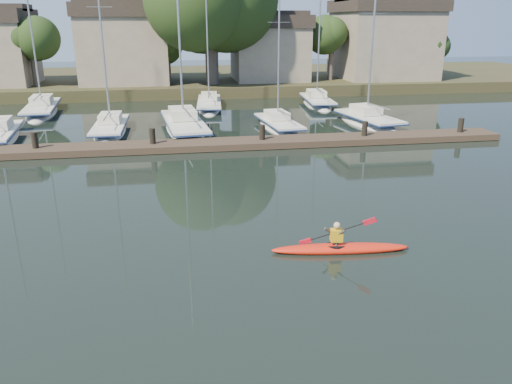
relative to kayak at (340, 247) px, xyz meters
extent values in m
plane|color=black|center=(-2.93, -0.27, -0.16)|extent=(160.00, 160.00, 0.00)
ellipsoid|color=red|center=(0.02, 0.00, -0.07)|extent=(4.27, 1.01, 0.32)
cylinder|color=black|center=(-0.12, 0.01, 0.03)|extent=(0.70, 0.70, 0.08)
imported|color=#312C2F|center=(-0.12, 0.01, 0.37)|extent=(0.25, 0.36, 0.92)
cube|color=#C19112|center=(-0.12, 0.01, 0.38)|extent=(0.38, 0.30, 0.38)
sphere|color=tan|center=(-0.12, 0.01, 0.70)|extent=(0.21, 0.21, 0.21)
cube|color=#413025|center=(-2.93, 13.73, 0.04)|extent=(34.00, 2.00, 0.35)
cylinder|color=black|center=(-11.93, 13.73, 0.14)|extent=(0.32, 0.32, 1.80)
cylinder|color=black|center=(-5.93, 13.73, 0.14)|extent=(0.32, 0.32, 1.80)
cylinder|color=black|center=(0.07, 13.73, 0.14)|extent=(0.32, 0.32, 1.80)
cylinder|color=black|center=(6.07, 13.73, 0.14)|extent=(0.32, 0.32, 1.80)
cylinder|color=black|center=(12.07, 13.73, 0.14)|extent=(0.32, 0.32, 1.80)
ellipsoid|color=silver|center=(-14.98, 17.66, -0.52)|extent=(2.95, 7.77, 1.92)
ellipsoid|color=silver|center=(-8.71, 18.88, -0.49)|extent=(1.95, 7.86, 1.76)
cube|color=silver|center=(-8.71, 18.88, 0.34)|extent=(1.86, 6.44, 0.13)
cube|color=navy|center=(-8.71, 18.88, 0.27)|extent=(1.93, 6.60, 0.07)
cube|color=beige|center=(-8.71, 19.35, 0.69)|extent=(1.30, 2.20, 0.51)
cylinder|color=#9EA0A5|center=(-8.71, 19.12, 5.93)|extent=(0.11, 0.11, 11.09)
cylinder|color=#9EA0A5|center=(-8.71, 17.70, 1.08)|extent=(0.08, 2.98, 0.07)
cylinder|color=#9EA0A5|center=(-8.71, 19.12, 7.26)|extent=(1.48, 0.03, 0.03)
ellipsoid|color=silver|center=(-4.11, 18.69, -0.55)|extent=(3.25, 10.08, 2.09)
cube|color=silver|center=(-4.11, 18.69, 0.44)|extent=(2.97, 8.30, 0.15)
cube|color=navy|center=(-4.11, 18.69, 0.35)|extent=(3.08, 8.50, 0.09)
cube|color=beige|center=(-4.17, 19.28, 0.85)|extent=(1.80, 2.91, 0.61)
cylinder|color=#9EA0A5|center=(-4.14, 18.99, 7.65)|extent=(0.13, 0.13, 14.31)
cylinder|color=#9EA0A5|center=(-3.97, 17.21, 1.32)|extent=(0.45, 3.76, 0.09)
ellipsoid|color=silver|center=(2.00, 18.35, -0.47)|extent=(2.52, 7.23, 1.68)
cube|color=silver|center=(2.00, 18.35, 0.32)|extent=(2.32, 5.95, 0.12)
cube|color=navy|center=(2.00, 18.35, 0.25)|extent=(2.40, 6.10, 0.07)
cube|color=beige|center=(1.96, 18.77, 0.65)|extent=(1.42, 2.09, 0.49)
cylinder|color=#9EA0A5|center=(1.98, 18.56, 5.24)|extent=(0.11, 0.11, 9.75)
cylinder|color=#9EA0A5|center=(2.10, 17.29, 1.03)|extent=(0.33, 2.69, 0.07)
cylinder|color=#9EA0A5|center=(1.98, 18.56, 6.41)|extent=(1.41, 0.16, 0.03)
ellipsoid|color=silver|center=(8.24, 18.53, -0.53)|extent=(3.35, 7.56, 1.98)
cube|color=silver|center=(8.24, 18.53, 0.41)|extent=(3.03, 6.25, 0.15)
cube|color=navy|center=(8.24, 18.53, 0.33)|extent=(3.14, 6.40, 0.08)
cube|color=beige|center=(8.17, 18.97, 0.80)|extent=(1.77, 2.25, 0.57)
cylinder|color=#9EA0A5|center=(8.20, 18.75, 5.68)|extent=(0.13, 0.13, 10.43)
cylinder|color=#9EA0A5|center=(8.42, 17.45, 1.24)|extent=(0.53, 2.75, 0.08)
cylinder|color=#9EA0A5|center=(8.20, 18.75, 6.93)|extent=(1.65, 0.30, 0.03)
ellipsoid|color=silver|center=(-14.59, 26.89, -0.53)|extent=(3.08, 9.51, 1.97)
cube|color=silver|center=(-14.59, 26.89, 0.41)|extent=(2.82, 7.82, 0.15)
cube|color=navy|center=(-14.59, 26.89, 0.32)|extent=(2.92, 8.02, 0.08)
cube|color=beige|center=(-14.65, 27.44, 0.79)|extent=(1.70, 2.74, 0.57)
cylinder|color=#9EA0A5|center=(-14.62, 27.16, 7.20)|extent=(0.12, 0.12, 13.49)
cylinder|color=#9EA0A5|center=(-14.45, 25.49, 1.24)|extent=(0.43, 3.54, 0.08)
ellipsoid|color=silver|center=(-1.83, 27.37, -0.48)|extent=(2.64, 9.21, 1.73)
cube|color=silver|center=(-1.83, 27.37, 0.34)|extent=(2.42, 7.57, 0.13)
cube|color=navy|center=(-1.83, 27.37, 0.26)|extent=(2.51, 7.76, 0.07)
cube|color=beige|center=(-1.79, 27.91, 0.67)|extent=(1.48, 2.64, 0.50)
cylinder|color=#9EA0A5|center=(-1.81, 27.64, 6.74)|extent=(0.11, 0.11, 12.71)
cylinder|color=#9EA0A5|center=(-1.95, 26.01, 1.06)|extent=(0.35, 3.45, 0.07)
ellipsoid|color=silver|center=(7.18, 27.26, -0.51)|extent=(2.72, 7.96, 1.85)
cube|color=silver|center=(7.18, 27.26, 0.37)|extent=(2.50, 6.55, 0.14)
cube|color=navy|center=(7.18, 27.26, 0.29)|extent=(2.59, 6.71, 0.08)
cube|color=beige|center=(7.22, 27.73, 0.73)|extent=(1.55, 2.30, 0.54)
cylinder|color=#9EA0A5|center=(7.20, 27.50, 5.79)|extent=(0.12, 0.12, 10.74)
cylinder|color=#9EA0A5|center=(7.07, 26.10, 1.15)|extent=(0.34, 2.96, 0.08)
cylinder|color=#9EA0A5|center=(7.20, 27.50, 7.08)|extent=(1.56, 0.16, 0.03)
cube|color=#2C3319|center=(-2.93, 43.73, 0.34)|extent=(90.00, 24.00, 1.00)
cube|color=gray|center=(-8.93, 37.73, 3.84)|extent=(8.00, 8.00, 6.00)
cube|color=#322A24|center=(-8.93, 37.73, 7.44)|extent=(8.40, 8.40, 1.20)
cube|color=gray|center=(5.07, 37.73, 3.34)|extent=(7.00, 7.00, 5.00)
cube|color=#322A24|center=(5.07, 37.73, 6.44)|extent=(7.35, 7.35, 1.20)
cube|color=gray|center=(17.07, 37.73, 4.09)|extent=(9.00, 9.00, 6.50)
cube|color=#322A24|center=(17.07, 37.73, 7.94)|extent=(9.45, 9.45, 1.20)
cylinder|color=#534942|center=(-0.93, 34.73, 3.34)|extent=(1.20, 1.20, 5.00)
cylinder|color=#534942|center=(-16.93, 35.73, 2.34)|extent=(0.48, 0.48, 3.00)
sphere|color=black|center=(-16.93, 35.73, 4.84)|extent=(3.40, 3.40, 3.40)
cylinder|color=#534942|center=(-4.93, 35.23, 2.24)|extent=(0.38, 0.38, 2.80)
sphere|color=black|center=(-4.93, 35.23, 4.44)|extent=(2.72, 2.72, 2.72)
cylinder|color=#534942|center=(11.07, 36.23, 2.44)|extent=(0.50, 0.50, 3.20)
sphere|color=black|center=(11.07, 36.23, 5.09)|extent=(3.57, 3.57, 3.57)
cylinder|color=#534942|center=(21.07, 34.73, 2.14)|extent=(0.41, 0.41, 2.60)
sphere|color=black|center=(21.07, 34.73, 4.29)|extent=(2.89, 2.89, 2.89)
camera|label=1|loc=(-4.77, -13.15, 6.48)|focal=35.00mm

